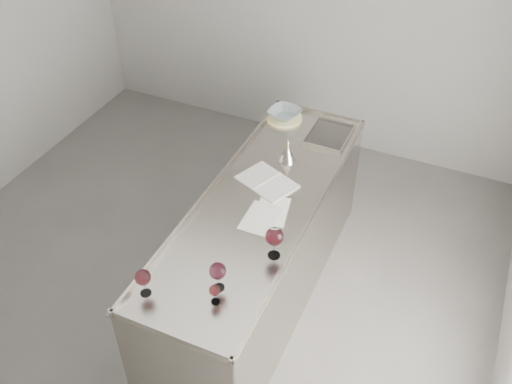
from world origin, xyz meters
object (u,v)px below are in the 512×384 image
at_px(counter, 260,250).
at_px(wine_funnel, 287,154).
at_px(wine_glass_left, 143,278).
at_px(wine_glass_small, 215,291).
at_px(notebook, 267,182).
at_px(wine_glass_middle, 218,272).
at_px(ceramic_bowl, 285,113).
at_px(wine_glass_right, 274,237).

bearing_deg(counter, wine_funnel, 90.72).
bearing_deg(wine_glass_left, wine_funnel, 79.75).
bearing_deg(wine_glass_small, notebook, 98.13).
bearing_deg(wine_glass_middle, ceramic_bowl, 100.08).
distance_m(wine_glass_right, wine_funnel, 0.97).
distance_m(wine_glass_small, ceramic_bowl, 1.93).
height_order(counter, wine_funnel, wine_funnel).
height_order(wine_glass_left, wine_glass_right, wine_glass_right).
bearing_deg(wine_glass_small, ceramic_bowl, 100.43).
bearing_deg(wine_funnel, wine_glass_middle, -85.96).
height_order(wine_glass_small, ceramic_bowl, wine_glass_small).
xyz_separation_m(wine_glass_middle, wine_glass_small, (0.03, -0.10, -0.04)).
bearing_deg(counter, ceramic_bowl, 103.10).
bearing_deg(wine_glass_middle, wine_glass_small, -73.35).
distance_m(counter, notebook, 0.52).
relative_size(notebook, wine_funnel, 2.47).
xyz_separation_m(wine_glass_left, wine_funnel, (0.27, 1.49, -0.07)).
bearing_deg(wine_glass_right, wine_glass_left, -134.09).
bearing_deg(ceramic_bowl, wine_glass_small, -79.57).
distance_m(counter, wine_funnel, 0.72).
bearing_deg(counter, wine_glass_left, -105.51).
xyz_separation_m(wine_glass_right, notebook, (-0.32, 0.63, -0.15)).
bearing_deg(wine_glass_right, ceramic_bowl, 109.58).
xyz_separation_m(wine_glass_right, wine_funnel, (-0.28, 0.92, -0.10)).
bearing_deg(ceramic_bowl, counter, -76.90).
distance_m(wine_glass_left, wine_funnel, 1.51).
height_order(ceramic_bowl, wine_funnel, wine_funnel).
height_order(wine_glass_right, wine_funnel, wine_glass_right).
bearing_deg(ceramic_bowl, notebook, -76.52).
xyz_separation_m(wine_glass_left, wine_glass_right, (0.55, 0.57, 0.03)).
xyz_separation_m(wine_glass_middle, ceramic_bowl, (-0.32, 1.80, -0.09)).
xyz_separation_m(wine_glass_right, wine_glass_small, (-0.16, -0.46, -0.06)).
distance_m(wine_glass_middle, wine_funnel, 1.29).
relative_size(wine_glass_left, notebook, 0.39).
bearing_deg(ceramic_bowl, wine_funnel, -66.00).
height_order(notebook, ceramic_bowl, ceramic_bowl).
relative_size(wine_glass_right, wine_funnel, 1.16).
distance_m(wine_glass_middle, wine_glass_right, 0.41).
bearing_deg(counter, wine_glass_right, -57.04).
distance_m(ceramic_bowl, wine_funnel, 0.56).
xyz_separation_m(counter, wine_glass_right, (0.27, -0.42, 0.62)).
relative_size(wine_glass_middle, ceramic_bowl, 0.77).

